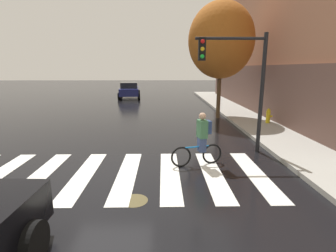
{
  "coord_description": "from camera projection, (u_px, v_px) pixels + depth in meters",
  "views": [
    {
      "loc": [
        1.63,
        -6.99,
        3.02
      ],
      "look_at": [
        1.81,
        1.98,
        1.0
      ],
      "focal_mm": 27.52,
      "sensor_mm": 36.0,
      "label": 1
    }
  ],
  "objects": [
    {
      "name": "traffic_light_near",
      "position": [
        240.0,
        73.0,
        8.9
      ],
      "size": [
        2.47,
        0.28,
        4.2
      ],
      "color": "black",
      "rests_on": "ground"
    },
    {
      "name": "sedan_mid",
      "position": [
        129.0,
        90.0,
        26.65
      ],
      "size": [
        2.5,
        4.78,
        1.6
      ],
      "color": "navy",
      "rests_on": "ground"
    },
    {
      "name": "manhole_cover",
      "position": [
        134.0,
        200.0,
        6.0
      ],
      "size": [
        0.64,
        0.64,
        0.01
      ],
      "primitive_type": "cylinder",
      "color": "#473D1E",
      "rests_on": "ground"
    },
    {
      "name": "ground_plane",
      "position": [
        107.0,
        175.0,
        7.45
      ],
      "size": [
        120.0,
        120.0,
        0.0
      ],
      "primitive_type": "plane",
      "color": "black"
    },
    {
      "name": "fire_hydrant",
      "position": [
        268.0,
        116.0,
        13.73
      ],
      "size": [
        0.33,
        0.22,
        0.78
      ],
      "color": "gold",
      "rests_on": "sidewalk"
    },
    {
      "name": "cyclist",
      "position": [
        201.0,
        139.0,
        8.05
      ],
      "size": [
        1.67,
        0.49,
        1.69
      ],
      "color": "black",
      "rests_on": "ground"
    },
    {
      "name": "street_tree_near",
      "position": [
        221.0,
        41.0,
        15.0
      ],
      "size": [
        3.83,
        3.83,
        6.8
      ],
      "color": "#4C3823",
      "rests_on": "ground"
    },
    {
      "name": "crosswalk_stripes",
      "position": [
        105.0,
        175.0,
        7.45
      ],
      "size": [
        9.28,
        3.63,
        0.01
      ],
      "color": "silver",
      "rests_on": "ground"
    }
  ]
}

